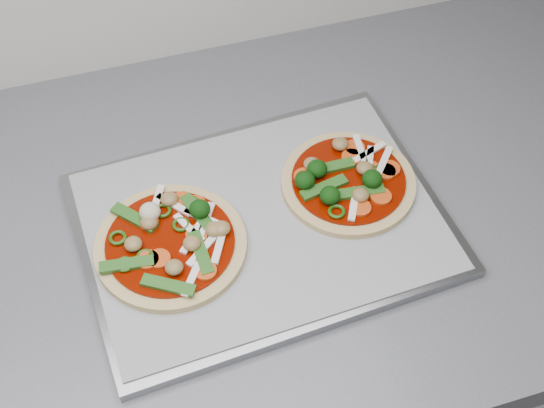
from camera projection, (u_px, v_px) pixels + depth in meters
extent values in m
cube|color=gray|center=(262.00, 224.00, 0.87)|extent=(0.43, 0.33, 0.01)
cube|color=#A0A1A6|center=(262.00, 220.00, 0.86)|extent=(0.40, 0.30, 0.00)
cylinder|color=tan|center=(171.00, 246.00, 0.83)|extent=(0.22, 0.22, 0.01)
cylinder|color=#770B00|center=(170.00, 242.00, 0.83)|extent=(0.19, 0.19, 0.00)
torus|color=#21450C|center=(118.00, 238.00, 0.83)|extent=(0.02, 0.02, 0.00)
cylinder|color=#DE5C15|center=(159.00, 259.00, 0.81)|extent=(0.03, 0.03, 0.00)
torus|color=#21450C|center=(181.00, 224.00, 0.84)|extent=(0.03, 0.03, 0.00)
cylinder|color=#DE5C15|center=(197.00, 234.00, 0.83)|extent=(0.03, 0.03, 0.00)
ellipsoid|color=olive|center=(221.00, 228.00, 0.83)|extent=(0.03, 0.03, 0.01)
ellipsoid|color=olive|center=(149.00, 222.00, 0.84)|extent=(0.03, 0.03, 0.01)
cube|color=white|center=(219.00, 246.00, 0.82)|extent=(0.03, 0.05, 0.00)
cylinder|color=#DE5C15|center=(195.00, 205.00, 0.86)|extent=(0.04, 0.04, 0.00)
ellipsoid|color=beige|center=(150.00, 212.00, 0.84)|extent=(0.03, 0.03, 0.02)
torus|color=#21450C|center=(192.00, 203.00, 0.86)|extent=(0.03, 0.03, 0.00)
cylinder|color=#DE5C15|center=(148.00, 221.00, 0.84)|extent=(0.04, 0.04, 0.00)
cube|color=#295E1C|center=(198.00, 213.00, 0.85)|extent=(0.03, 0.06, 0.00)
torus|color=#21450C|center=(125.00, 264.00, 0.81)|extent=(0.02, 0.02, 0.00)
cube|color=#295E1C|center=(201.00, 253.00, 0.82)|extent=(0.02, 0.06, 0.00)
cylinder|color=#DE5C15|center=(148.00, 260.00, 0.81)|extent=(0.03, 0.03, 0.00)
ellipsoid|color=olive|center=(169.00, 199.00, 0.86)|extent=(0.02, 0.02, 0.01)
cube|color=white|center=(206.00, 220.00, 0.84)|extent=(0.03, 0.05, 0.00)
ellipsoid|color=olive|center=(192.00, 243.00, 0.82)|extent=(0.03, 0.03, 0.01)
cube|color=#295E1C|center=(168.00, 285.00, 0.79)|extent=(0.06, 0.04, 0.00)
cylinder|color=#DE5C15|center=(205.00, 271.00, 0.80)|extent=(0.03, 0.03, 0.00)
cube|color=#295E1C|center=(134.00, 218.00, 0.84)|extent=(0.05, 0.05, 0.00)
cube|color=white|center=(193.00, 277.00, 0.80)|extent=(0.03, 0.04, 0.00)
cube|color=white|center=(156.00, 202.00, 0.86)|extent=(0.03, 0.05, 0.00)
cube|color=white|center=(203.00, 218.00, 0.84)|extent=(0.04, 0.04, 0.00)
ellipsoid|color=olive|center=(174.00, 267.00, 0.80)|extent=(0.02, 0.02, 0.01)
cube|color=white|center=(202.00, 250.00, 0.82)|extent=(0.04, 0.04, 0.00)
ellipsoid|color=olive|center=(214.00, 229.00, 0.83)|extent=(0.03, 0.03, 0.01)
ellipsoid|color=#0E3E0C|center=(200.00, 209.00, 0.84)|extent=(0.02, 0.02, 0.02)
torus|color=#21450C|center=(145.00, 257.00, 0.81)|extent=(0.03, 0.03, 0.00)
cube|color=white|center=(174.00, 205.00, 0.86)|extent=(0.04, 0.04, 0.00)
ellipsoid|color=olive|center=(133.00, 244.00, 0.82)|extent=(0.03, 0.03, 0.01)
torus|color=#21450C|center=(163.00, 211.00, 0.85)|extent=(0.03, 0.03, 0.00)
cube|color=white|center=(193.00, 237.00, 0.83)|extent=(0.04, 0.04, 0.00)
cylinder|color=#DE5C15|center=(182.00, 201.00, 0.86)|extent=(0.03, 0.03, 0.00)
cube|color=#295E1C|center=(127.00, 264.00, 0.81)|extent=(0.06, 0.02, 0.00)
cube|color=white|center=(189.00, 228.00, 0.84)|extent=(0.03, 0.05, 0.00)
cylinder|color=tan|center=(348.00, 183.00, 0.89)|extent=(0.18, 0.18, 0.01)
cylinder|color=#770B00|center=(349.00, 180.00, 0.89)|extent=(0.15, 0.15, 0.00)
torus|color=#21450C|center=(369.00, 170.00, 0.89)|extent=(0.02, 0.02, 0.00)
cylinder|color=#DE5C15|center=(390.00, 169.00, 0.89)|extent=(0.04, 0.04, 0.00)
cylinder|color=#DE5C15|center=(381.00, 196.00, 0.87)|extent=(0.03, 0.03, 0.00)
ellipsoid|color=olive|center=(365.00, 168.00, 0.89)|extent=(0.03, 0.03, 0.01)
cylinder|color=#DE5C15|center=(385.00, 172.00, 0.89)|extent=(0.03, 0.03, 0.00)
cube|color=white|center=(384.00, 161.00, 0.90)|extent=(0.04, 0.04, 0.00)
ellipsoid|color=#0E3E0C|center=(317.00, 169.00, 0.88)|extent=(0.03, 0.03, 0.02)
ellipsoid|color=olive|center=(361.00, 195.00, 0.86)|extent=(0.03, 0.03, 0.01)
cylinder|color=#DE5C15|center=(355.00, 148.00, 0.91)|extent=(0.03, 0.03, 0.00)
cube|color=white|center=(369.00, 161.00, 0.90)|extent=(0.03, 0.05, 0.00)
ellipsoid|color=#0E3E0C|center=(330.00, 195.00, 0.86)|extent=(0.03, 0.03, 0.02)
cube|color=white|center=(354.00, 204.00, 0.86)|extent=(0.03, 0.05, 0.00)
cylinder|color=#DE5C15|center=(370.00, 169.00, 0.89)|extent=(0.03, 0.03, 0.00)
cylinder|color=#DE5C15|center=(360.00, 208.00, 0.86)|extent=(0.04, 0.04, 0.00)
cube|color=white|center=(360.00, 150.00, 0.91)|extent=(0.01, 0.05, 0.00)
cube|color=#295E1C|center=(330.00, 167.00, 0.89)|extent=(0.06, 0.02, 0.00)
cylinder|color=#DE5C15|center=(352.00, 157.00, 0.90)|extent=(0.03, 0.03, 0.00)
torus|color=#21450C|center=(337.00, 211.00, 0.85)|extent=(0.03, 0.03, 0.00)
ellipsoid|color=#0E3E0C|center=(372.00, 179.00, 0.87)|extent=(0.03, 0.03, 0.02)
cube|color=white|center=(369.00, 152.00, 0.91)|extent=(0.05, 0.02, 0.00)
cylinder|color=#DE5C15|center=(304.00, 177.00, 0.88)|extent=(0.03, 0.03, 0.00)
torus|color=#21450C|center=(306.00, 183.00, 0.88)|extent=(0.02, 0.02, 0.00)
ellipsoid|color=olive|center=(312.00, 164.00, 0.89)|extent=(0.02, 0.02, 0.01)
ellipsoid|color=#0E3E0C|center=(305.00, 180.00, 0.87)|extent=(0.03, 0.03, 0.02)
ellipsoid|color=olive|center=(340.00, 144.00, 0.91)|extent=(0.03, 0.03, 0.01)
cube|color=#295E1C|center=(360.00, 192.00, 0.87)|extent=(0.06, 0.02, 0.00)
cube|color=#295E1C|center=(324.00, 188.00, 0.87)|extent=(0.06, 0.02, 0.00)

